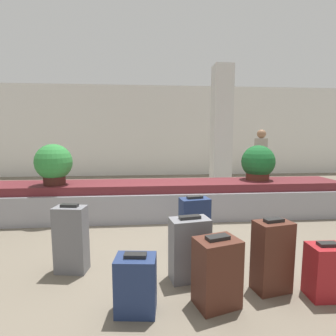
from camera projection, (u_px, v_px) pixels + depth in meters
ground_plane at (178, 250)px, 3.34m from camera, size 18.00×18.00×0.00m
back_wall at (156, 131)px, 9.44m from camera, size 18.00×0.06×3.20m
carousel at (168, 199)px, 4.75m from camera, size 6.51×0.94×0.62m
pillar at (221, 129)px, 6.73m from camera, size 0.47×0.47×3.20m
suitcase_0 at (194, 223)px, 3.35m from camera, size 0.40×0.27×0.69m
suitcase_2 at (217, 272)px, 2.23m from camera, size 0.42×0.36×0.62m
suitcase_3 at (272, 256)px, 2.44m from camera, size 0.36×0.27×0.70m
suitcase_4 at (71, 239)px, 2.78m from camera, size 0.35×0.24×0.74m
suitcase_5 at (190, 249)px, 2.64m from camera, size 0.42×0.29×0.66m
suitcase_6 at (136, 284)px, 2.14m from camera, size 0.35×0.27×0.51m
suitcase_7 at (325, 271)px, 2.34m from camera, size 0.31×0.24×0.52m
potted_plant_0 at (54, 164)px, 4.38m from camera, size 0.61×0.61×0.69m
potted_plant_1 at (258, 163)px, 4.90m from camera, size 0.61×0.61×0.65m
traveler_0 at (261, 155)px, 6.70m from camera, size 0.37×0.30×1.60m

